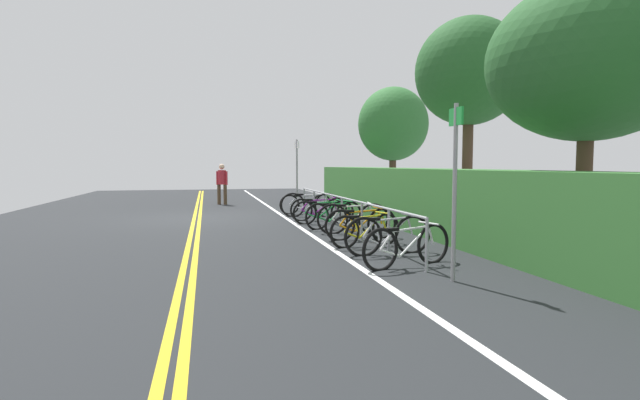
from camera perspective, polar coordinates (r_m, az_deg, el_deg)
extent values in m
cube|color=#232628|center=(15.25, -14.26, -2.12)|extent=(34.14, 12.51, 0.05)
cube|color=gold|center=(15.24, -14.56, -2.02)|extent=(30.73, 0.10, 0.00)
cube|color=gold|center=(15.24, -13.96, -2.01)|extent=(30.73, 0.10, 0.00)
cube|color=white|center=(15.42, -4.46, -1.83)|extent=(30.73, 0.12, 0.00)
cylinder|color=#9EA0A5|center=(16.39, -1.89, -0.04)|extent=(0.05, 0.05, 0.81)
cylinder|color=#9EA0A5|center=(14.87, -0.70, -0.48)|extent=(0.05, 0.05, 0.81)
cylinder|color=#9EA0A5|center=(13.35, 0.75, -1.01)|extent=(0.05, 0.05, 0.81)
cylinder|color=#9EA0A5|center=(11.85, 2.58, -1.68)|extent=(0.05, 0.05, 0.81)
cylinder|color=#9EA0A5|center=(10.37, 4.94, -2.53)|extent=(0.05, 0.05, 0.81)
cylinder|color=#9EA0A5|center=(8.91, 8.08, -3.67)|extent=(0.05, 0.05, 0.81)
cylinder|color=#9EA0A5|center=(7.49, 12.44, -5.22)|extent=(0.05, 0.05, 0.81)
cylinder|color=#9EA0A5|center=(11.82, 2.59, 0.28)|extent=(9.37, 0.04, 0.04)
torus|color=black|center=(16.10, 0.21, -0.47)|extent=(0.09, 0.67, 0.67)
torus|color=black|center=(15.82, -3.61, -0.56)|extent=(0.09, 0.67, 0.67)
cylinder|color=silver|center=(15.98, -1.21, -0.23)|extent=(0.07, 0.63, 0.46)
cylinder|color=silver|center=(15.95, -1.46, 0.48)|extent=(0.07, 0.75, 0.07)
cylinder|color=silver|center=(15.89, -2.51, -0.32)|extent=(0.04, 0.18, 0.41)
cylinder|color=silver|center=(15.87, -2.93, -0.80)|extent=(0.06, 0.40, 0.17)
cylinder|color=silver|center=(15.84, -3.19, -0.08)|extent=(0.05, 0.27, 0.29)
cylinder|color=silver|center=(16.07, 0.03, 0.04)|extent=(0.04, 0.15, 0.30)
cube|color=black|center=(15.86, -2.76, 0.50)|extent=(0.09, 0.20, 0.05)
cylinder|color=silver|center=(16.04, -0.16, 0.73)|extent=(0.46, 0.05, 0.03)
torus|color=black|center=(14.97, 0.82, -0.63)|extent=(0.27, 0.76, 0.77)
torus|color=black|center=(15.04, -3.21, -0.61)|extent=(0.27, 0.76, 0.77)
cylinder|color=silver|center=(14.98, -0.70, -0.28)|extent=(0.20, 0.59, 0.53)
cylinder|color=silver|center=(14.97, -0.96, 0.61)|extent=(0.23, 0.70, 0.07)
cylinder|color=silver|center=(15.00, -2.07, -0.34)|extent=(0.08, 0.18, 0.48)
cylinder|color=silver|center=(15.03, -2.51, -0.92)|extent=(0.14, 0.38, 0.19)
cylinder|color=silver|center=(15.02, -2.77, -0.03)|extent=(0.11, 0.26, 0.33)
cylinder|color=silver|center=(14.95, 0.62, 0.02)|extent=(0.07, 0.14, 0.35)
cube|color=black|center=(14.99, -2.33, 0.66)|extent=(0.13, 0.21, 0.05)
cylinder|color=silver|center=(14.94, 0.42, 0.87)|extent=(0.45, 0.15, 0.03)
torus|color=black|center=(14.24, 1.92, -1.08)|extent=(0.10, 0.68, 0.68)
torus|color=black|center=(13.93, -2.20, -1.20)|extent=(0.10, 0.68, 0.68)
cylinder|color=purple|center=(14.11, 0.40, -0.81)|extent=(0.08, 0.61, 0.46)
cylinder|color=purple|center=(14.07, 0.13, 0.00)|extent=(0.09, 0.72, 0.07)
cylinder|color=purple|center=(14.00, -1.01, -0.91)|extent=(0.05, 0.17, 0.41)
cylinder|color=purple|center=(13.98, -1.47, -1.46)|extent=(0.06, 0.39, 0.17)
cylinder|color=purple|center=(13.94, -1.74, -0.64)|extent=(0.05, 0.26, 0.29)
cylinder|color=purple|center=(14.21, 1.72, -0.49)|extent=(0.05, 0.14, 0.31)
cube|color=black|center=(13.96, -1.28, 0.03)|extent=(0.09, 0.21, 0.05)
cylinder|color=purple|center=(14.18, 1.52, 0.30)|extent=(0.46, 0.06, 0.03)
torus|color=black|center=(13.37, 2.63, -1.44)|extent=(0.06, 0.67, 0.67)
torus|color=black|center=(13.13, -1.80, -1.54)|extent=(0.06, 0.67, 0.67)
cylinder|color=#198C38|center=(13.26, 0.99, -1.15)|extent=(0.04, 0.60, 0.46)
cylinder|color=#198C38|center=(13.23, 0.70, -0.29)|extent=(0.04, 0.72, 0.07)
cylinder|color=#198C38|center=(13.18, -0.52, -1.25)|extent=(0.04, 0.17, 0.41)
cylinder|color=#198C38|center=(13.17, -1.01, -1.82)|extent=(0.04, 0.38, 0.17)
cylinder|color=#198C38|center=(13.14, -1.31, -0.96)|extent=(0.04, 0.26, 0.28)
cylinder|color=#198C38|center=(13.34, 2.42, -0.82)|extent=(0.04, 0.14, 0.30)
cube|color=black|center=(13.15, -0.81, -0.26)|extent=(0.08, 0.20, 0.05)
cylinder|color=#198C38|center=(13.31, 2.20, 0.01)|extent=(0.46, 0.03, 0.03)
torus|color=black|center=(12.62, 3.62, -1.71)|extent=(0.28, 0.68, 0.70)
torus|color=black|center=(12.05, -0.33, -1.98)|extent=(0.28, 0.68, 0.70)
cylinder|color=#198C38|center=(12.39, 2.18, -1.44)|extent=(0.23, 0.57, 0.48)
cylinder|color=#198C38|center=(12.34, 1.93, -0.49)|extent=(0.26, 0.67, 0.07)
cylinder|color=#198C38|center=(12.20, 0.83, -1.60)|extent=(0.09, 0.17, 0.43)
cylinder|color=#198C38|center=(12.15, 0.38, -2.27)|extent=(0.16, 0.36, 0.18)
cylinder|color=#198C38|center=(12.10, 0.12, -1.31)|extent=(0.12, 0.25, 0.30)
cylinder|color=#198C38|center=(12.58, 3.43, -1.03)|extent=(0.08, 0.14, 0.32)
cube|color=black|center=(12.14, 0.57, -0.50)|extent=(0.14, 0.22, 0.05)
cylinder|color=#198C38|center=(12.53, 3.25, -0.12)|extent=(0.44, 0.18, 0.03)
torus|color=black|center=(11.47, 6.29, -2.22)|extent=(0.17, 0.74, 0.74)
torus|color=black|center=(11.33, 1.47, -2.27)|extent=(0.17, 0.74, 0.74)
cylinder|color=white|center=(11.40, 4.50, -1.81)|extent=(0.12, 0.56, 0.51)
cylinder|color=white|center=(11.37, 4.19, -0.70)|extent=(0.14, 0.66, 0.07)
cylinder|color=white|center=(11.35, 2.86, -1.92)|extent=(0.06, 0.16, 0.45)
cylinder|color=white|center=(11.36, 2.32, -2.65)|extent=(0.09, 0.36, 0.19)
cylinder|color=white|center=(11.33, 2.01, -1.54)|extent=(0.07, 0.24, 0.31)
cylinder|color=white|center=(11.44, 6.06, -1.41)|extent=(0.06, 0.14, 0.33)
cube|color=black|center=(11.32, 2.54, -0.65)|extent=(0.11, 0.21, 0.05)
cylinder|color=white|center=(11.42, 5.83, -0.36)|extent=(0.46, 0.10, 0.03)
torus|color=black|center=(10.73, 7.27, -2.78)|extent=(0.12, 0.70, 0.70)
torus|color=black|center=(10.35, 2.36, -3.01)|extent=(0.12, 0.70, 0.70)
cylinder|color=orange|center=(10.57, 5.47, -2.44)|extent=(0.08, 0.56, 0.48)
cylinder|color=orange|center=(10.52, 5.16, -1.32)|extent=(0.09, 0.67, 0.07)
cylinder|color=orange|center=(10.44, 3.79, -2.60)|extent=(0.05, 0.16, 0.43)
cylinder|color=orange|center=(10.42, 3.24, -3.36)|extent=(0.07, 0.36, 0.18)
cylinder|color=orange|center=(10.37, 2.92, -2.24)|extent=(0.06, 0.25, 0.29)
cylinder|color=orange|center=(10.69, 7.04, -1.98)|extent=(0.05, 0.13, 0.32)
cube|color=black|center=(10.39, 3.47, -1.31)|extent=(0.10, 0.21, 0.05)
cylinder|color=orange|center=(10.65, 6.81, -0.91)|extent=(0.46, 0.07, 0.03)
torus|color=black|center=(9.95, 7.73, -3.42)|extent=(0.22, 0.66, 0.67)
torus|color=black|center=(9.43, 2.93, -3.80)|extent=(0.22, 0.66, 0.67)
cylinder|color=yellow|center=(9.74, 5.99, -3.11)|extent=(0.17, 0.54, 0.46)
cylinder|color=yellow|center=(9.68, 5.69, -1.96)|extent=(0.19, 0.64, 0.07)
cylinder|color=yellow|center=(9.56, 4.35, -3.32)|extent=(0.07, 0.16, 0.41)
cylinder|color=yellow|center=(9.53, 3.80, -4.14)|extent=(0.12, 0.35, 0.17)
cylinder|color=yellow|center=(9.47, 3.48, -2.97)|extent=(0.09, 0.24, 0.28)
cylinder|color=yellow|center=(9.90, 7.51, -2.60)|extent=(0.07, 0.14, 0.30)
cube|color=black|center=(9.51, 4.04, -1.98)|extent=(0.13, 0.21, 0.05)
cylinder|color=yellow|center=(9.85, 7.29, -1.48)|extent=(0.45, 0.14, 0.03)
torus|color=black|center=(9.04, 10.80, -4.03)|extent=(0.10, 0.73, 0.73)
torus|color=black|center=(8.63, 5.11, -4.36)|extent=(0.10, 0.73, 0.73)
cylinder|color=silver|center=(8.86, 8.74, -3.62)|extent=(0.07, 0.56, 0.50)
cylinder|color=silver|center=(8.81, 8.38, -2.23)|extent=(0.08, 0.66, 0.07)
cylinder|color=silver|center=(8.73, 6.79, -3.83)|extent=(0.05, 0.16, 0.45)
cylinder|color=silver|center=(8.71, 6.14, -4.80)|extent=(0.06, 0.35, 0.18)
cylinder|color=silver|center=(8.65, 5.77, -3.39)|extent=(0.05, 0.24, 0.31)
cylinder|color=silver|center=(8.99, 10.55, -3.04)|extent=(0.04, 0.13, 0.33)
cube|color=black|center=(8.67, 6.42, -2.23)|extent=(0.09, 0.20, 0.05)
cylinder|color=silver|center=(8.95, 10.29, -1.73)|extent=(0.46, 0.06, 0.03)
torus|color=black|center=(8.21, 13.16, -5.04)|extent=(0.26, 0.67, 0.69)
torus|color=black|center=(7.50, 7.11, -5.84)|extent=(0.26, 0.67, 0.69)
cylinder|color=white|center=(7.92, 11.03, -4.77)|extent=(0.23, 0.61, 0.47)
cylinder|color=white|center=(7.85, 10.66, -3.33)|extent=(0.26, 0.72, 0.07)
cylinder|color=white|center=(7.68, 8.96, -5.14)|extent=(0.09, 0.18, 0.42)
cylinder|color=white|center=(7.63, 8.25, -6.22)|extent=(0.16, 0.39, 0.18)
cylinder|color=white|center=(7.55, 7.84, -4.75)|extent=(0.12, 0.27, 0.29)
cylinder|color=white|center=(8.15, 12.90, -4.04)|extent=(0.08, 0.15, 0.31)
cube|color=black|center=(7.60, 8.56, -3.44)|extent=(0.14, 0.21, 0.05)
cylinder|color=white|center=(8.09, 12.64, -2.67)|extent=(0.45, 0.17, 0.03)
cylinder|color=#4C3826|center=(20.04, -11.78, 0.65)|extent=(0.14, 0.14, 0.81)
cylinder|color=#4C3826|center=(19.93, -11.08, 0.64)|extent=(0.14, 0.14, 0.81)
cylinder|color=#B22633|center=(19.95, -11.46, 2.64)|extent=(0.32, 0.32, 0.58)
sphere|color=beige|center=(19.95, -11.48, 3.87)|extent=(0.22, 0.22, 0.22)
cylinder|color=#B22633|center=(20.04, -11.98, 2.55)|extent=(0.09, 0.09, 0.55)
cylinder|color=#B22633|center=(19.87, -10.94, 2.55)|extent=(0.09, 0.09, 0.55)
cylinder|color=gray|center=(16.83, -2.73, 2.90)|extent=(0.06, 0.06, 2.47)
cube|color=white|center=(16.84, -2.75, 6.50)|extent=(0.36, 0.10, 0.24)
cylinder|color=gray|center=(6.90, 15.54, 0.76)|extent=(0.06, 0.06, 2.45)
cube|color=#198C33|center=(6.91, 15.71, 9.43)|extent=(0.36, 0.04, 0.24)
cube|color=#387533|center=(11.18, 14.71, -0.35)|extent=(18.37, 1.16, 1.52)
cylinder|color=#473323|center=(19.89, 8.52, 2.26)|extent=(0.28, 0.28, 1.92)
ellipsoid|color=#2D6B30|center=(19.94, 8.59, 8.84)|extent=(2.81, 2.81, 2.95)
cylinder|color=#473323|center=(14.04, 16.91, 3.21)|extent=(0.29, 0.29, 2.84)
ellipsoid|color=#235626|center=(14.27, 17.15, 14.24)|extent=(2.93, 2.93, 2.91)
cylinder|color=#473323|center=(9.51, 28.54, 0.40)|extent=(0.27, 0.27, 2.15)
ellipsoid|color=#235626|center=(9.65, 29.03, 14.14)|extent=(3.36, 3.36, 2.72)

